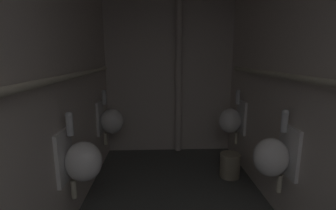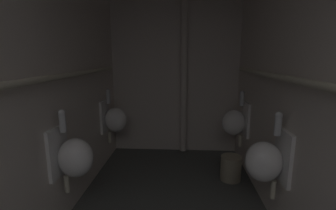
{
  "view_description": "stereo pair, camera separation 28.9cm",
  "coord_description": "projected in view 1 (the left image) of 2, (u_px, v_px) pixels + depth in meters",
  "views": [
    {
      "loc": [
        -0.17,
        -0.12,
        1.49
      ],
      "look_at": [
        -0.06,
        2.71,
        0.91
      ],
      "focal_mm": 25.66,
      "sensor_mm": 36.0,
      "label": 1
    },
    {
      "loc": [
        0.12,
        -0.12,
        1.49
      ],
      "look_at": [
        -0.06,
        2.71,
        0.91
      ],
      "focal_mm": 25.66,
      "sensor_mm": 36.0,
      "label": 2
    }
  ],
  "objects": [
    {
      "name": "wall_left",
      "position": [
        53.0,
        88.0,
        1.88
      ],
      "size": [
        0.06,
        3.68,
        2.48
      ],
      "primitive_type": "cube",
      "color": "beige",
      "rests_on": "ground"
    },
    {
      "name": "wall_right",
      "position": [
        301.0,
        87.0,
        1.96
      ],
      "size": [
        0.06,
        3.68,
        2.48
      ],
      "primitive_type": "cube",
      "color": "beige",
      "rests_on": "ground"
    },
    {
      "name": "wall_back",
      "position": [
        169.0,
        73.0,
        3.69
      ],
      "size": [
        2.05,
        0.06,
        2.48
      ],
      "primitive_type": "cube",
      "color": "beige",
      "rests_on": "ground"
    },
    {
      "name": "urinal_left_mid",
      "position": [
        81.0,
        160.0,
        1.98
      ],
      "size": [
        0.32,
        0.3,
        0.76
      ],
      "color": "white"
    },
    {
      "name": "urinal_left_far",
      "position": [
        110.0,
        120.0,
        3.22
      ],
      "size": [
        0.32,
        0.3,
        0.76
      ],
      "color": "white"
    },
    {
      "name": "urinal_right_mid",
      "position": [
        273.0,
        156.0,
        2.07
      ],
      "size": [
        0.32,
        0.3,
        0.76
      ],
      "color": "white"
    },
    {
      "name": "urinal_right_far",
      "position": [
        232.0,
        120.0,
        3.24
      ],
      "size": [
        0.32,
        0.3,
        0.76
      ],
      "color": "white"
    },
    {
      "name": "supply_pipe_left",
      "position": [
        63.0,
        78.0,
        1.85
      ],
      "size": [
        0.06,
        2.98,
        0.06
      ],
      "color": "beige"
    },
    {
      "name": "supply_pipe_right",
      "position": [
        293.0,
        77.0,
        1.91
      ],
      "size": [
        0.06,
        2.91,
        0.06
      ],
      "color": "beige"
    },
    {
      "name": "standpipe_back_wall",
      "position": [
        179.0,
        73.0,
        3.58
      ],
      "size": [
        0.1,
        0.1,
        2.43
      ],
      "primitive_type": "cylinder",
      "color": "beige",
      "rests_on": "ground"
    },
    {
      "name": "waste_bin",
      "position": [
        230.0,
        165.0,
        3.0
      ],
      "size": [
        0.25,
        0.25,
        0.3
      ],
      "primitive_type": "cylinder",
      "color": "#9E937A",
      "rests_on": "ground"
    }
  ]
}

